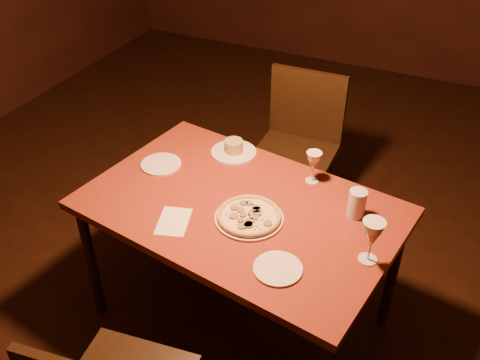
% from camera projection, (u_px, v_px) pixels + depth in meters
% --- Properties ---
extents(floor, '(7.00, 7.00, 0.00)m').
position_uv_depth(floor, '(275.00, 336.00, 2.75)').
color(floor, black).
rests_on(floor, ground).
extents(dining_table, '(1.53, 1.11, 0.75)m').
position_uv_depth(dining_table, '(240.00, 216.00, 2.46)').
color(dining_table, maroon).
rests_on(dining_table, floor).
extents(chair_far, '(0.47, 0.47, 0.96)m').
position_uv_depth(chair_far, '(298.00, 144.00, 3.24)').
color(chair_far, black).
rests_on(chair_far, floor).
extents(pizza_plate, '(0.30, 0.30, 0.03)m').
position_uv_depth(pizza_plate, '(249.00, 216.00, 2.33)').
color(pizza_plate, silver).
rests_on(pizza_plate, dining_table).
extents(ramekin_saucer, '(0.23, 0.23, 0.07)m').
position_uv_depth(ramekin_saucer, '(234.00, 149.00, 2.76)').
color(ramekin_saucer, silver).
rests_on(ramekin_saucer, dining_table).
extents(wine_glass_far, '(0.07, 0.07, 0.16)m').
position_uv_depth(wine_glass_far, '(313.00, 167.00, 2.52)').
color(wine_glass_far, '#C25B51').
rests_on(wine_glass_far, dining_table).
extents(wine_glass_right, '(0.09, 0.09, 0.20)m').
position_uv_depth(wine_glass_right, '(371.00, 241.00, 2.08)').
color(wine_glass_right, '#C25B51').
rests_on(wine_glass_right, dining_table).
extents(water_tumbler, '(0.08, 0.08, 0.13)m').
position_uv_depth(water_tumbler, '(357.00, 203.00, 2.32)').
color(water_tumbler, silver).
rests_on(water_tumbler, dining_table).
extents(side_plate_left, '(0.20, 0.20, 0.01)m').
position_uv_depth(side_plate_left, '(161.00, 164.00, 2.68)').
color(side_plate_left, silver).
rests_on(side_plate_left, dining_table).
extents(side_plate_near, '(0.20, 0.20, 0.01)m').
position_uv_depth(side_plate_near, '(278.00, 269.00, 2.09)').
color(side_plate_near, silver).
rests_on(side_plate_near, dining_table).
extents(menu_card, '(0.18, 0.22, 0.00)m').
position_uv_depth(menu_card, '(174.00, 221.00, 2.33)').
color(menu_card, white).
rests_on(menu_card, dining_table).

